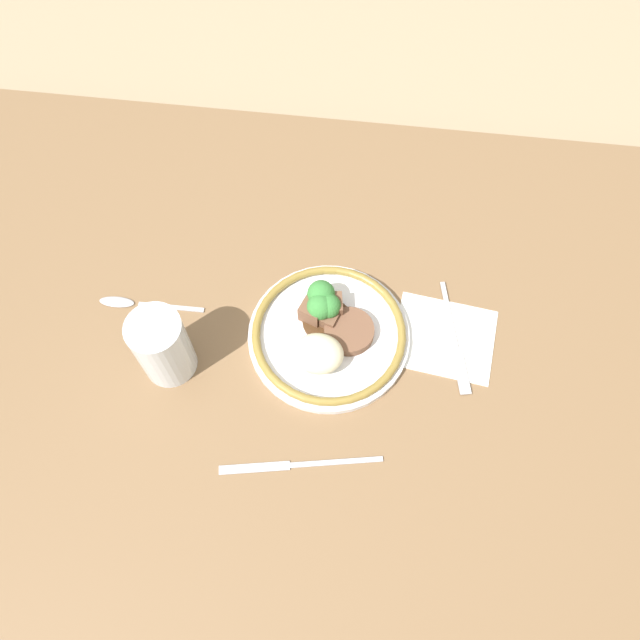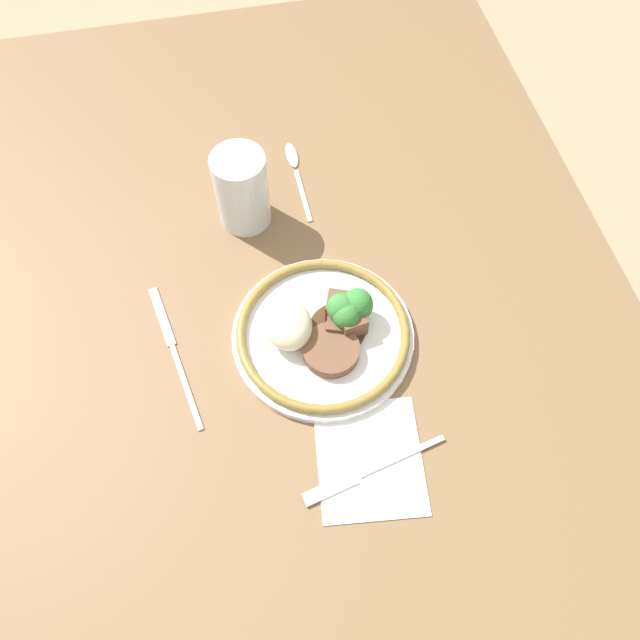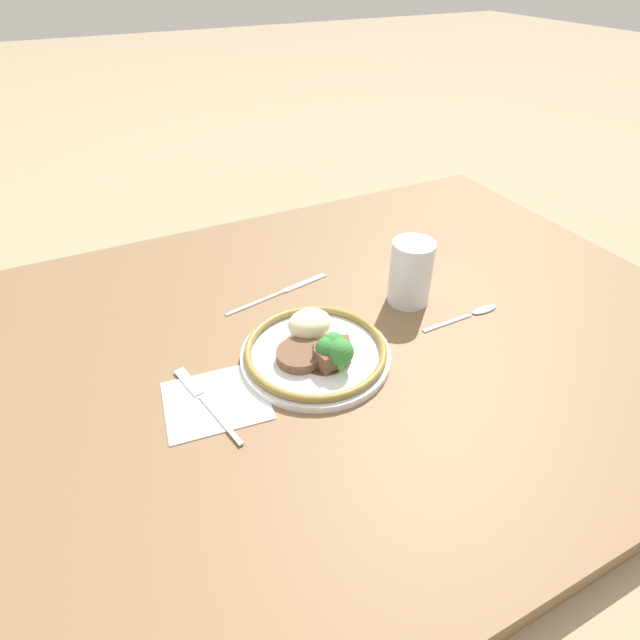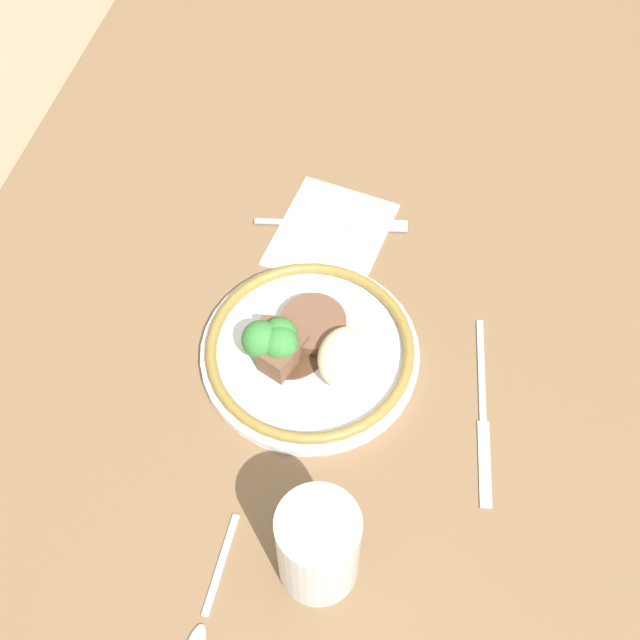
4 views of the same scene
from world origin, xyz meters
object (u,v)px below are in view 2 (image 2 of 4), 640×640
fork (361,475)px  juice_glass (242,193)px  spoon (295,165)px  plate (324,330)px  knife (173,349)px

fork → juice_glass: bearing=-92.0°
juice_glass → spoon: size_ratio=0.73×
plate → juice_glass: juice_glass is taller
plate → knife: 0.20m
knife → spoon: spoon is taller
juice_glass → spoon: bearing=-46.5°
plate → knife: bearing=83.7°
plate → fork: bearing=-178.8°
plate → knife: size_ratio=1.09×
plate → fork: plate is taller
fork → knife: 0.29m
knife → spoon: bearing=-48.2°
plate → knife: (0.02, 0.19, -0.02)m
juice_glass → knife: (-0.20, 0.12, -0.05)m
fork → plate: bearing=-101.2°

